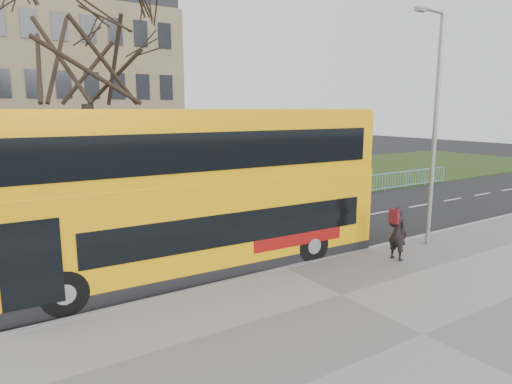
# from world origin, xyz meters

# --- Properties ---
(ground) EXTENTS (120.00, 120.00, 0.00)m
(ground) POSITION_xyz_m (0.00, 0.00, 0.00)
(ground) COLOR black
(ground) RESTS_ON ground
(pavement) EXTENTS (80.00, 10.50, 0.12)m
(pavement) POSITION_xyz_m (0.00, -6.75, 0.06)
(pavement) COLOR slate
(pavement) RESTS_ON ground
(kerb) EXTENTS (80.00, 0.20, 0.14)m
(kerb) POSITION_xyz_m (0.00, -1.55, 0.07)
(kerb) COLOR gray
(kerb) RESTS_ON ground
(grass_verge) EXTENTS (80.00, 15.40, 0.08)m
(grass_verge) POSITION_xyz_m (0.00, 14.30, 0.04)
(grass_verge) COLOR #1F3212
(grass_verge) RESTS_ON ground
(guard_railing) EXTENTS (40.00, 0.12, 1.10)m
(guard_railing) POSITION_xyz_m (0.00, 6.60, 0.55)
(guard_railing) COLOR #7CBADD
(guard_railing) RESTS_ON ground
(bare_tree) EXTENTS (8.75, 8.75, 12.50)m
(bare_tree) POSITION_xyz_m (-3.00, 10.00, 6.33)
(bare_tree) COLOR black
(bare_tree) RESTS_ON grass_verge
(yellow_bus) EXTENTS (12.11, 3.33, 5.03)m
(yellow_bus) POSITION_xyz_m (-2.14, 0.08, 2.70)
(yellow_bus) COLOR #FFB10A
(yellow_bus) RESTS_ON ground
(pedestrian) EXTENTS (0.51, 0.71, 1.80)m
(pedestrian) POSITION_xyz_m (3.64, -2.94, 1.02)
(pedestrian) COLOR black
(pedestrian) RESTS_ON pavement
(street_lamp) EXTENTS (1.75, 0.36, 8.25)m
(street_lamp) POSITION_xyz_m (5.92, -2.41, 4.64)
(street_lamp) COLOR gray
(street_lamp) RESTS_ON pavement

